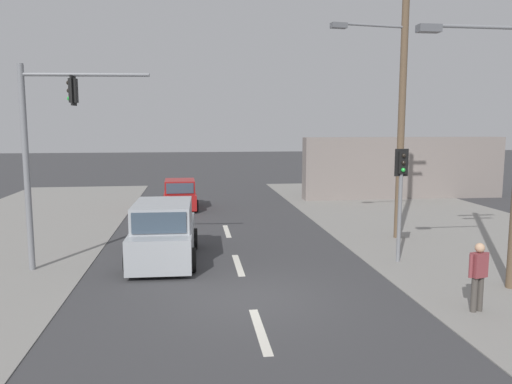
{
  "coord_description": "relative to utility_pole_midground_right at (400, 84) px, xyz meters",
  "views": [
    {
      "loc": [
        -1.35,
        -11.88,
        4.26
      ],
      "look_at": [
        0.68,
        4.0,
        2.13
      ],
      "focal_mm": 35.0,
      "sensor_mm": 36.0,
      "label": 1
    }
  ],
  "objects": [
    {
      "name": "hatchback_crossing_left",
      "position": [
        -8.25,
        7.95,
        -5.08
      ],
      "size": [
        1.85,
        3.68,
        1.53
      ],
      "color": "maroon",
      "rests_on": "ground"
    },
    {
      "name": "lane_dash_near",
      "position": [
        -6.25,
        -7.92,
        -5.78
      ],
      "size": [
        0.2,
        2.4,
        0.01
      ],
      "primitive_type": "cube",
      "color": "silver",
      "rests_on": "ground"
    },
    {
      "name": "utility_pole_midground_right",
      "position": [
        0.0,
        0.0,
        0.0
      ],
      "size": [
        3.77,
        0.66,
        10.82
      ],
      "color": "brown",
      "rests_on": "ground"
    },
    {
      "name": "pedestal_signal_right_kerb",
      "position": [
        -1.23,
        -3.23,
        -3.37
      ],
      "size": [
        0.44,
        0.3,
        3.56
      ],
      "color": "slate",
      "rests_on": "ground"
    },
    {
      "name": "ground_plane",
      "position": [
        -6.25,
        -5.92,
        -5.78
      ],
      "size": [
        140.0,
        140.0,
        0.0
      ],
      "primitive_type": "plane",
      "color": "#3A3A3D"
    },
    {
      "name": "lane_dash_mid",
      "position": [
        -6.25,
        -2.92,
        -5.78
      ],
      "size": [
        0.2,
        2.4,
        0.01
      ],
      "primitive_type": "cube",
      "color": "silver",
      "rests_on": "ground"
    },
    {
      "name": "lane_dash_far",
      "position": [
        -6.25,
        2.08,
        -5.78
      ],
      "size": [
        0.2,
        2.4,
        0.01
      ],
      "primitive_type": "cube",
      "color": "silver",
      "rests_on": "ground"
    },
    {
      "name": "suv_oncoming_mid",
      "position": [
        -8.53,
        -2.1,
        -4.9
      ],
      "size": [
        2.15,
        4.58,
        1.9
      ],
      "color": "#A3A8AD",
      "rests_on": "ground"
    },
    {
      "name": "traffic_signal_mast",
      "position": [
        -11.82,
        -2.74,
        -1.95
      ],
      "size": [
        3.68,
        0.45,
        6.0
      ],
      "color": "slate",
      "rests_on": "ground"
    },
    {
      "name": "shopfront_wall_far",
      "position": [
        4.75,
        10.08,
        -3.98
      ],
      "size": [
        12.0,
        1.0,
        3.6
      ],
      "primitive_type": "cube",
      "color": "gray",
      "rests_on": "ground"
    },
    {
      "name": "pedestrian_at_kerb",
      "position": [
        -1.17,
        -7.52,
        -4.86
      ],
      "size": [
        0.54,
        0.31,
        1.63
      ],
      "color": "#47423D",
      "rests_on": "ground"
    }
  ]
}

